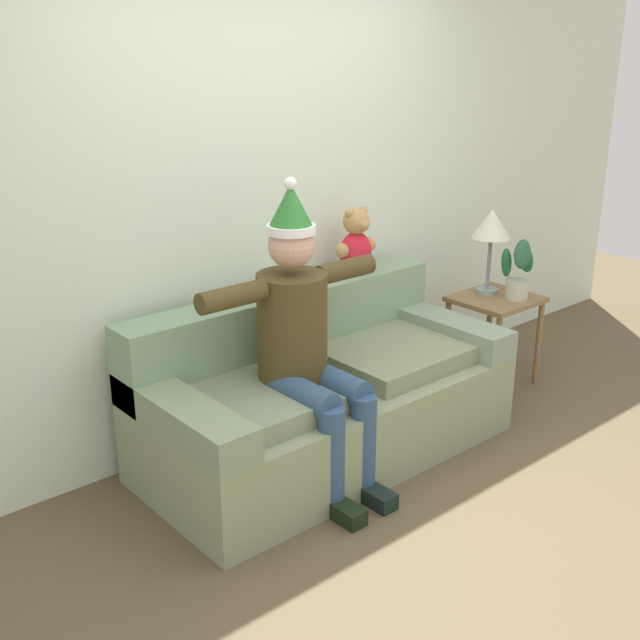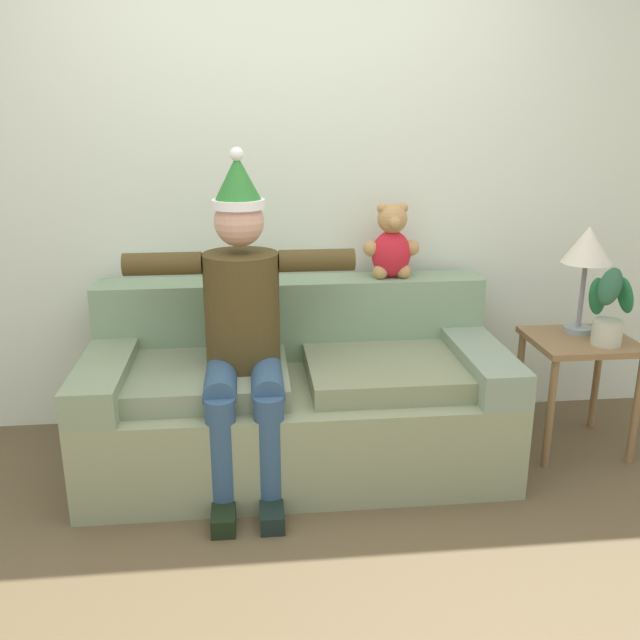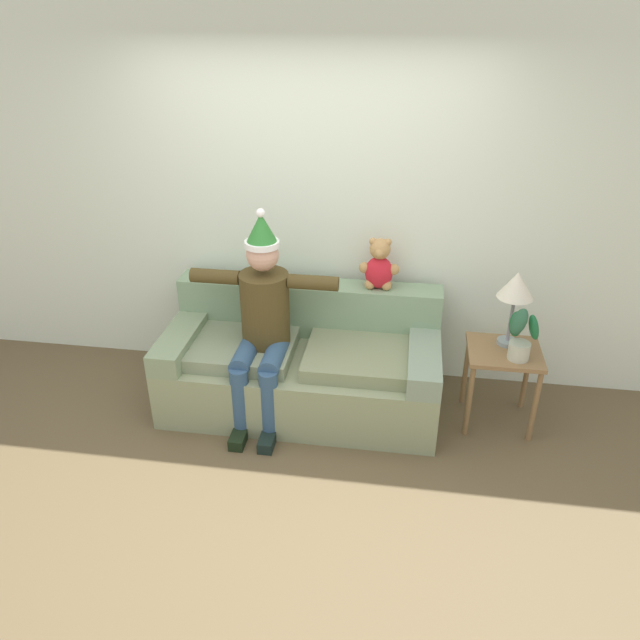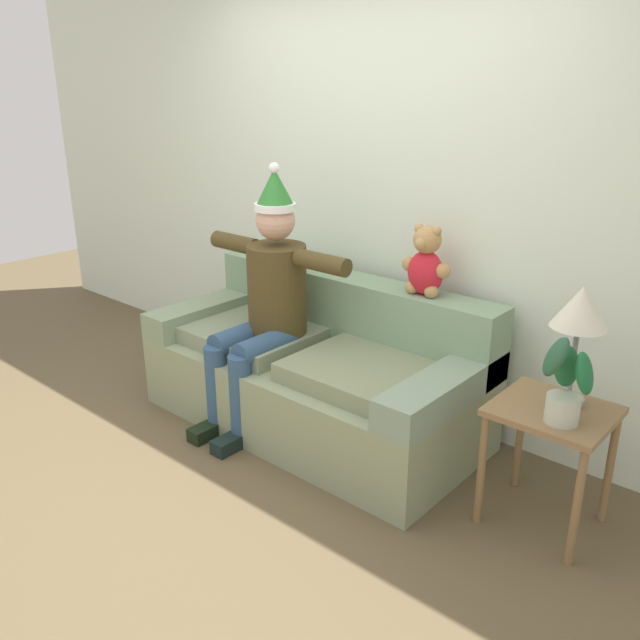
# 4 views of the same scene
# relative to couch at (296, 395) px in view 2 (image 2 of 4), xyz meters

# --- Properties ---
(ground_plane) EXTENTS (10.00, 10.00, 0.00)m
(ground_plane) POSITION_rel_couch_xyz_m (0.00, -1.01, -0.33)
(ground_plane) COLOR brown
(back_wall) EXTENTS (7.00, 0.10, 2.70)m
(back_wall) POSITION_rel_couch_xyz_m (0.00, 0.54, 1.02)
(back_wall) COLOR silver
(back_wall) RESTS_ON ground_plane
(couch) EXTENTS (1.96, 0.93, 0.83)m
(couch) POSITION_rel_couch_xyz_m (0.00, 0.00, 0.00)
(couch) COLOR gray
(couch) RESTS_ON ground_plane
(person_seated) EXTENTS (1.02, 0.77, 1.51)m
(person_seated) POSITION_rel_couch_xyz_m (-0.25, -0.17, 0.44)
(person_seated) COLOR #47391A
(person_seated) RESTS_ON ground_plane
(teddy_bear) EXTENTS (0.29, 0.17, 0.38)m
(teddy_bear) POSITION_rel_couch_xyz_m (0.51, 0.29, 0.68)
(teddy_bear) COLOR red
(teddy_bear) RESTS_ON couch
(side_table) EXTENTS (0.49, 0.45, 0.58)m
(side_table) POSITION_rel_couch_xyz_m (1.40, -0.04, 0.16)
(side_table) COLOR olive
(side_table) RESTS_ON ground_plane
(table_lamp) EXTENTS (0.24, 0.24, 0.54)m
(table_lamp) POSITION_rel_couch_xyz_m (1.43, 0.05, 0.68)
(table_lamp) COLOR gray
(table_lamp) RESTS_ON side_table
(potted_plant) EXTENTS (0.24, 0.24, 0.40)m
(potted_plant) POSITION_rel_couch_xyz_m (1.47, -0.14, 0.43)
(potted_plant) COLOR #B6BCA3
(potted_plant) RESTS_ON side_table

